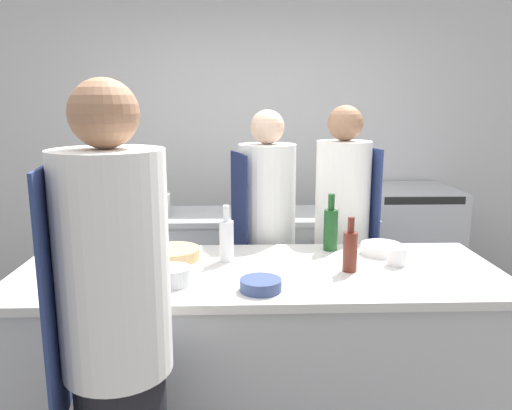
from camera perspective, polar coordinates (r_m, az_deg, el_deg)
The scene contains 17 objects.
wall_back at distance 4.46m, azimuth -0.75°, elevation 7.42°, with size 8.00×0.06×2.80m.
prep_counter at distance 2.64m, azimuth 0.26°, elevation -16.92°, with size 2.37×0.87×0.93m.
pass_counter at distance 3.79m, azimuth -1.37°, elevation -7.81°, with size 1.89×0.58×0.93m.
oven_range at distance 4.43m, azimuth 16.73°, elevation -4.71°, with size 0.73×0.73×1.04m.
chef_at_prep_near at distance 1.83m, azimuth -15.61°, elevation -15.46°, with size 0.40×0.39×1.80m.
chef_at_stove at distance 3.24m, azimuth 9.76°, elevation -4.00°, with size 0.38×0.37×1.71m.
chef_at_pass_far at distance 3.12m, azimuth 1.19°, elevation -4.77°, with size 0.40×0.38×1.69m.
bottle_olive_oil at distance 2.77m, azimuth 8.53°, elevation -2.61°, with size 0.08×0.08×0.31m.
bottle_vinegar at distance 2.74m, azimuth -17.85°, elevation -3.30°, with size 0.08×0.08×0.30m.
bottle_wine at distance 2.55m, azimuth -3.39°, elevation -3.92°, with size 0.07×0.07×0.29m.
bottle_cooking_oil at distance 2.44m, azimuth 10.71°, elevation -5.06°, with size 0.07×0.07×0.27m.
bowl_mixing_large at distance 2.28m, azimuth -9.47°, elevation -8.00°, with size 0.16×0.16×0.08m.
bowl_prep_small at distance 2.64m, azimuth -9.46°, elevation -5.52°, with size 0.28×0.28×0.06m.
bowl_ceramic_blue at distance 2.78m, azimuth 14.12°, elevation -4.87°, with size 0.22×0.22×0.06m.
bowl_wooden_salad at distance 2.18m, azimuth 0.48°, elevation -9.11°, with size 0.18×0.18×0.05m.
cup at distance 2.60m, azimuth 15.77°, elevation -5.67°, with size 0.09×0.09×0.09m.
stockpot at distance 3.63m, azimuth -12.00°, elevation -0.00°, with size 0.29×0.29×0.17m.
Camera 1 is at (-0.09, -2.32, 1.73)m, focal length 35.00 mm.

